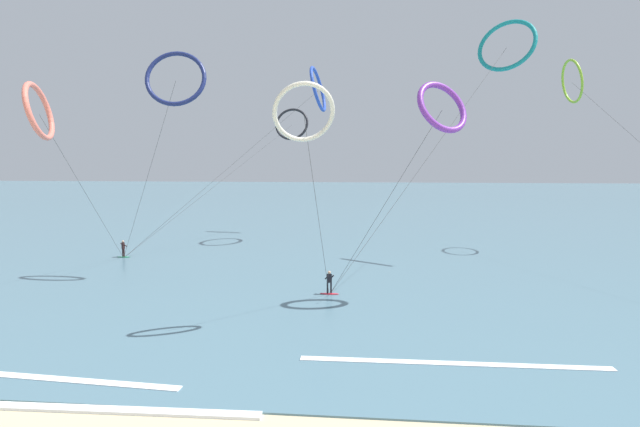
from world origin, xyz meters
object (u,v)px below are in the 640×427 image
Objects in this scene: surfer_crimson at (329,284)px; surfer_emerald at (123,250)px; kite_navy at (176,79)px; kite_teal at (507,45)px; kite_lime at (572,82)px; kite_cobalt at (318,89)px; kite_coral at (39,112)px; kite_ivory at (304,113)px; kite_violet at (442,107)px; kite_charcoal at (292,124)px.

surfer_emerald is (-21.42, 11.74, 0.00)m from surfer_crimson.
kite_navy is at bearing -2.90° from surfer_emerald.
kite_lime is at bearing 69.84° from kite_teal.
kite_cobalt is (-18.54, 10.00, -2.34)m from kite_teal.
kite_teal is at bearing 39.84° from surfer_emerald.
kite_coral is at bearing -45.86° from surfer_emerald.
kite_navy is at bearing -61.20° from kite_ivory.
kite_cobalt is (-26.98, 3.59, 0.07)m from kite_lime.
kite_violet is 0.73× the size of kite_cobalt.
surfer_emerald is at bearing 98.21° from kite_lime.
kite_cobalt reaches higher than surfer_emerald.
kite_teal reaches higher than kite_violet.
kite_coral is 0.81× the size of kite_cobalt.
kite_charcoal reaches higher than kite_coral.
kite_violet is (-7.85, -14.94, -7.08)m from kite_teal.
surfer_crimson is 24.42m from surfer_emerald.
kite_lime is at bearing -148.10° from kite_ivory.
kite_teal is at bearing 28.53° from kite_violet.
kite_charcoal is (-14.92, 32.28, 1.27)m from kite_violet.
kite_cobalt is at bearing 79.46° from kite_violet.
kite_charcoal is 36.06m from kite_coral.
kite_cobalt is at bearing 69.28° from surfer_crimson.
kite_teal is 1.11× the size of kite_charcoal.
kite_lime is at bearing 18.91° from kite_violet.
kite_ivory is at bearing -170.04° from kite_cobalt.
kite_coral is (-19.48, -2.75, 12.13)m from surfer_crimson.
kite_lime is (8.44, 6.41, -2.40)m from kite_teal.
kite_violet is (7.50, -1.08, 12.33)m from surfer_crimson.
kite_ivory is 0.84× the size of kite_coral.
surfer_emerald is 0.05× the size of kite_lime.
kite_charcoal is (-31.21, 10.93, -3.40)m from kite_lime.
kite_teal reaches higher than kite_charcoal.
kite_lime is at bearing -13.42° from kite_charcoal.
kite_violet reaches higher than surfer_emerald.
surfer_crimson is 0.08× the size of kite_charcoal.
surfer_emerald is at bearing 122.93° from surfer_crimson.
kite_teal reaches higher than kite_coral.
kite_charcoal is 1.24× the size of kite_coral.
kite_navy reaches higher than kite_coral.
kite_teal is (15.35, 13.86, 19.40)m from surfer_crimson.
surfer_crimson is 0.11× the size of kite_violet.
kite_ivory is 19.16m from kite_coral.
kite_coral is (-26.98, -1.67, -0.19)m from kite_violet.
surfer_crimson is at bearing -113.12° from kite_ivory.
surfer_emerald is 0.08× the size of kite_charcoal.
kite_navy is (-20.24, 5.68, 3.04)m from kite_violet.
kite_ivory is at bearing -125.23° from surfer_crimson.
surfer_crimson is 0.07× the size of kite_teal.
kite_navy is (8.68, -7.14, 15.37)m from surfer_emerald.
kite_navy is at bearing 131.79° from surfer_crimson.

